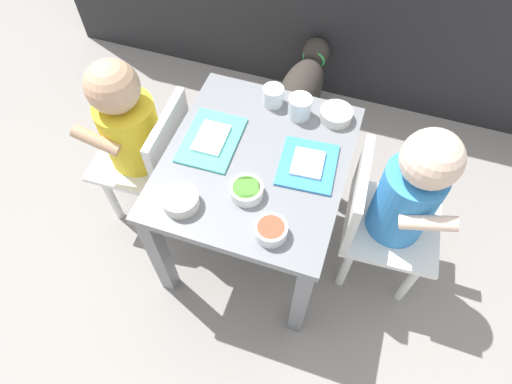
% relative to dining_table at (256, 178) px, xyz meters
% --- Properties ---
extents(ground_plane, '(7.00, 7.00, 0.00)m').
position_rel_dining_table_xyz_m(ground_plane, '(0.00, 0.00, -0.38)').
color(ground_plane, gray).
extents(dining_table, '(0.50, 0.57, 0.47)m').
position_rel_dining_table_xyz_m(dining_table, '(0.00, 0.00, 0.00)').
color(dining_table, slate).
rests_on(dining_table, ground).
extents(seated_child_left, '(0.29, 0.29, 0.66)m').
position_rel_dining_table_xyz_m(seated_child_left, '(-0.41, 0.03, 0.03)').
color(seated_child_left, white).
rests_on(seated_child_left, ground).
extents(seated_child_right, '(0.30, 0.30, 0.68)m').
position_rel_dining_table_xyz_m(seated_child_right, '(0.41, 0.04, 0.04)').
color(seated_child_right, white).
rests_on(seated_child_right, ground).
extents(dog, '(0.18, 0.45, 0.30)m').
position_rel_dining_table_xyz_m(dog, '(-0.01, 0.61, -0.18)').
color(dog, '#332D28').
rests_on(dog, ground).
extents(food_tray_left, '(0.16, 0.21, 0.02)m').
position_rel_dining_table_xyz_m(food_tray_left, '(-0.14, 0.02, 0.09)').
color(food_tray_left, '#4CC6BC').
rests_on(food_tray_left, dining_table).
extents(food_tray_right, '(0.16, 0.18, 0.02)m').
position_rel_dining_table_xyz_m(food_tray_right, '(0.14, 0.02, 0.09)').
color(food_tray_right, '#388CD8').
rests_on(food_tray_right, dining_table).
extents(water_cup_left, '(0.06, 0.06, 0.06)m').
position_rel_dining_table_xyz_m(water_cup_left, '(-0.02, 0.22, 0.11)').
color(water_cup_left, white).
rests_on(water_cup_left, dining_table).
extents(water_cup_right, '(0.07, 0.07, 0.07)m').
position_rel_dining_table_xyz_m(water_cup_right, '(0.07, 0.20, 0.12)').
color(water_cup_right, white).
rests_on(water_cup_right, dining_table).
extents(cereal_bowl_right_side, '(0.10, 0.10, 0.04)m').
position_rel_dining_table_xyz_m(cereal_bowl_right_side, '(-0.14, -0.20, 0.11)').
color(cereal_bowl_right_side, silver).
rests_on(cereal_bowl_right_side, dining_table).
extents(veggie_bowl_near, '(0.08, 0.08, 0.04)m').
position_rel_dining_table_xyz_m(veggie_bowl_near, '(0.11, -0.21, 0.11)').
color(veggie_bowl_near, white).
rests_on(veggie_bowl_near, dining_table).
extents(cereal_bowl_left_side, '(0.10, 0.10, 0.03)m').
position_rel_dining_table_xyz_m(cereal_bowl_left_side, '(0.17, 0.22, 0.11)').
color(cereal_bowl_left_side, silver).
rests_on(cereal_bowl_left_side, dining_table).
extents(veggie_bowl_far, '(0.09, 0.09, 0.03)m').
position_rel_dining_table_xyz_m(veggie_bowl_far, '(0.01, -0.12, 0.11)').
color(veggie_bowl_far, white).
rests_on(veggie_bowl_far, dining_table).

